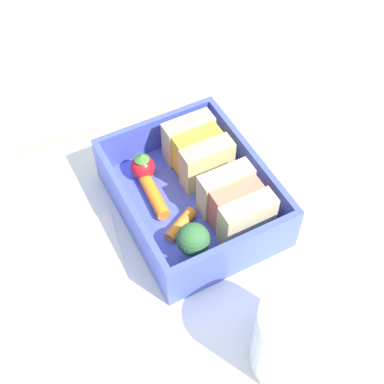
{
  "coord_description": "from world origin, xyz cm",
  "views": [
    {
      "loc": [
        27.03,
        -14.23,
        42.69
      ],
      "look_at": [
        0.0,
        0.0,
        2.7
      ],
      "focal_mm": 50.0,
      "sensor_mm": 36.0,
      "label": 1
    }
  ],
  "objects": [
    {
      "name": "ground_plane",
      "position": [
        0.0,
        0.0,
        -1.0
      ],
      "size": [
        120.0,
        120.0,
        2.0
      ],
      "primitive_type": "cube",
      "color": "white"
    },
    {
      "name": "bento_tray",
      "position": [
        0.0,
        0.0,
        0.6
      ],
      "size": [
        16.52,
        13.17,
        1.2
      ],
      "primitive_type": "cube",
      "color": "#4453D2",
      "rests_on": "ground_plane"
    },
    {
      "name": "bento_rim",
      "position": [
        0.0,
        0.0,
        3.26
      ],
      "size": [
        16.52,
        13.17,
        4.12
      ],
      "color": "#4453D2",
      "rests_on": "bento_tray"
    },
    {
      "name": "sandwich_left",
      "position": [
        -3.68,
        2.56,
        3.54
      ],
      "size": [
        5.77,
        5.12,
        4.69
      ],
      "color": "#D2C081",
      "rests_on": "bento_tray"
    },
    {
      "name": "sandwich_center_left",
      "position": [
        3.68,
        2.56,
        3.54
      ],
      "size": [
        5.77,
        5.12,
        4.69
      ],
      "color": "beige",
      "rests_on": "bento_tray"
    },
    {
      "name": "strawberry_far_left",
      "position": [
        -5.15,
        -2.77,
        2.56
      ],
      "size": [
        2.47,
        2.47,
        3.07
      ],
      "color": "red",
      "rests_on": "bento_tray"
    },
    {
      "name": "carrot_stick_far_left",
      "position": [
        -1.99,
        -3.13,
        1.85
      ],
      "size": [
        5.43,
        1.62,
        1.3
      ],
      "primitive_type": "cylinder",
      "rotation": [
        1.57,
        0.0,
        1.51
      ],
      "color": "orange",
      "rests_on": "bento_tray"
    },
    {
      "name": "carrot_stick_left",
      "position": [
        2.21,
        -2.33,
        1.74
      ],
      "size": [
        2.64,
        3.76,
        1.09
      ],
      "primitive_type": "cylinder",
      "rotation": [
        1.57,
        0.0,
        0.48
      ],
      "color": "orange",
      "rests_on": "bento_tray"
    },
    {
      "name": "broccoli_floret",
      "position": [
        5.31,
        -2.68,
        3.58
      ],
      "size": [
        2.97,
        2.97,
        4.05
      ],
      "color": "#98C05D",
      "rests_on": "bento_tray"
    },
    {
      "name": "chopstick_pair",
      "position": [
        -13.55,
        -2.15,
        0.35
      ],
      "size": [
        4.62,
        21.65,
        0.7
      ],
      "color": "tan",
      "rests_on": "ground_plane"
    },
    {
      "name": "drinking_glass",
      "position": [
        16.85,
        -0.37,
        3.84
      ],
      "size": [
        6.49,
        6.49,
        7.68
      ],
      "primitive_type": "cylinder",
      "color": "white",
      "rests_on": "ground_plane"
    },
    {
      "name": "folded_napkin",
      "position": [
        3.15,
        -13.95,
        0.2
      ],
      "size": [
        16.89,
        13.44,
        0.4
      ],
      "primitive_type": "cube",
      "rotation": [
        0.0,
        0.0,
        -0.19
      ],
      "color": "white",
      "rests_on": "ground_plane"
    }
  ]
}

